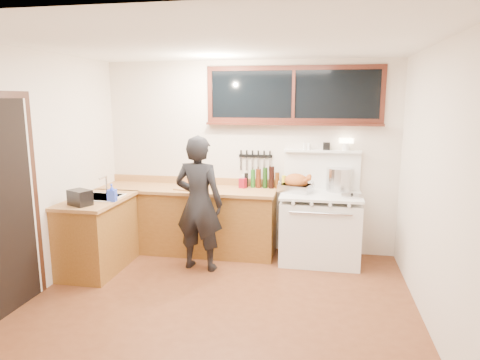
% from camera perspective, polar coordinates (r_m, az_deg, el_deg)
% --- Properties ---
extents(ground_plane, '(4.00, 3.50, 0.02)m').
position_cam_1_polar(ground_plane, '(4.64, -2.65, -16.19)').
color(ground_plane, '#572B16').
extents(room_shell, '(4.10, 3.60, 2.65)m').
position_cam_1_polar(room_shell, '(4.16, -2.85, 4.64)').
color(room_shell, beige).
rests_on(room_shell, ground).
extents(counter_back, '(2.44, 0.64, 1.00)m').
position_cam_1_polar(counter_back, '(5.98, -6.98, -5.21)').
color(counter_back, brown).
rests_on(counter_back, ground).
extents(counter_left, '(0.64, 1.09, 0.90)m').
position_cam_1_polar(counter_left, '(5.60, -18.45, -6.83)').
color(counter_left, brown).
rests_on(counter_left, ground).
extents(sink_unit, '(0.50, 0.45, 0.37)m').
position_cam_1_polar(sink_unit, '(5.56, -18.14, -2.73)').
color(sink_unit, white).
rests_on(sink_unit, counter_left).
extents(vintage_stove, '(1.02, 0.74, 1.59)m').
position_cam_1_polar(vintage_stove, '(5.67, 10.61, -6.07)').
color(vintage_stove, white).
rests_on(vintage_stove, ground).
extents(back_window, '(2.32, 0.13, 0.77)m').
position_cam_1_polar(back_window, '(5.75, 7.12, 10.40)').
color(back_window, black).
rests_on(back_window, room_shell).
extents(left_doorway, '(0.02, 1.04, 2.17)m').
position_cam_1_polar(left_doorway, '(4.67, -29.05, -3.07)').
color(left_doorway, black).
rests_on(left_doorway, ground).
extents(knife_strip, '(0.46, 0.03, 0.28)m').
position_cam_1_polar(knife_strip, '(5.87, 2.07, 3.11)').
color(knife_strip, black).
rests_on(knife_strip, room_shell).
extents(man, '(0.65, 0.47, 1.67)m').
position_cam_1_polar(man, '(5.26, -5.51, -3.13)').
color(man, black).
rests_on(man, ground).
extents(soap_bottle, '(0.10, 0.11, 0.21)m').
position_cam_1_polar(soap_bottle, '(5.26, -16.71, -1.62)').
color(soap_bottle, blue).
rests_on(soap_bottle, counter_left).
extents(toaster, '(0.31, 0.27, 0.18)m').
position_cam_1_polar(toaster, '(5.19, -20.56, -2.21)').
color(toaster, black).
rests_on(toaster, counter_left).
extents(cutting_board, '(0.43, 0.36, 0.14)m').
position_cam_1_polar(cutting_board, '(5.75, -6.56, -0.73)').
color(cutting_board, '#A77542').
rests_on(cutting_board, counter_back).
extents(roast_turkey, '(0.48, 0.42, 0.24)m').
position_cam_1_polar(roast_turkey, '(5.61, 7.52, -0.56)').
color(roast_turkey, silver).
rests_on(roast_turkey, vintage_stove).
extents(stockpot, '(0.37, 0.37, 0.31)m').
position_cam_1_polar(stockpot, '(5.75, 13.03, 0.08)').
color(stockpot, silver).
rests_on(stockpot, vintage_stove).
extents(saucepan, '(0.16, 0.27, 0.11)m').
position_cam_1_polar(saucepan, '(5.80, 12.25, -0.77)').
color(saucepan, silver).
rests_on(saucepan, vintage_stove).
extents(pot_lid, '(0.35, 0.35, 0.04)m').
position_cam_1_polar(pot_lid, '(5.48, 14.69, -2.03)').
color(pot_lid, silver).
rests_on(pot_lid, vintage_stove).
extents(coffee_tin, '(0.11, 0.10, 0.13)m').
position_cam_1_polar(coffee_tin, '(5.80, 0.36, -0.43)').
color(coffee_tin, maroon).
rests_on(coffee_tin, counter_back).
extents(pitcher, '(0.10, 0.10, 0.16)m').
position_cam_1_polar(pitcher, '(5.90, 0.64, -0.09)').
color(pitcher, white).
rests_on(pitcher, counter_back).
extents(bottle_cluster, '(0.57, 0.07, 0.30)m').
position_cam_1_polar(bottle_cluster, '(5.80, 3.38, 0.16)').
color(bottle_cluster, black).
rests_on(bottle_cluster, counter_back).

